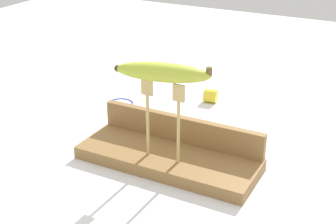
{
  "coord_description": "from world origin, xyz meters",
  "views": [
    {
      "loc": [
        0.43,
        -0.83,
        0.56
      ],
      "look_at": [
        0.0,
        0.0,
        0.13
      ],
      "focal_mm": 52.0,
      "sensor_mm": 36.0,
      "label": 1
    }
  ],
  "objects": [
    {
      "name": "ground_plane",
      "position": [
        0.0,
        0.0,
        0.0
      ],
      "size": [
        3.0,
        3.0,
        0.0
      ],
      "primitive_type": "plane",
      "color": "silver"
    },
    {
      "name": "wire_coil",
      "position": [
        -0.28,
        0.24,
        0.0
      ],
      "size": [
        0.07,
        0.07,
        0.0
      ],
      "primitive_type": "torus",
      "color": "#1E2DA5",
      "rests_on": "ground"
    },
    {
      "name": "banana_chunk_near",
      "position": [
        -0.06,
        0.37,
        0.02
      ],
      "size": [
        0.04,
        0.04,
        0.04
      ],
      "color": "yellow",
      "rests_on": "ground"
    },
    {
      "name": "board_backstop",
      "position": [
        0.0,
        0.07,
        0.06
      ],
      "size": [
        0.39,
        0.02,
        0.06
      ],
      "primitive_type": "cube",
      "color": "olive",
      "rests_on": "wooden_board"
    },
    {
      "name": "wooden_board",
      "position": [
        0.0,
        0.0,
        0.01
      ],
      "size": [
        0.4,
        0.15,
        0.03
      ],
      "primitive_type": "cube",
      "color": "olive",
      "rests_on": "ground"
    },
    {
      "name": "fork_stand_center",
      "position": [
        -0.0,
        -0.02,
        0.13
      ],
      "size": [
        0.1,
        0.01,
        0.18
      ],
      "color": "tan",
      "rests_on": "wooden_board"
    },
    {
      "name": "banana_raised_center",
      "position": [
        -0.0,
        -0.02,
        0.23
      ],
      "size": [
        0.2,
        0.09,
        0.04
      ],
      "color": "#B2C138",
      "rests_on": "fork_stand_center"
    }
  ]
}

